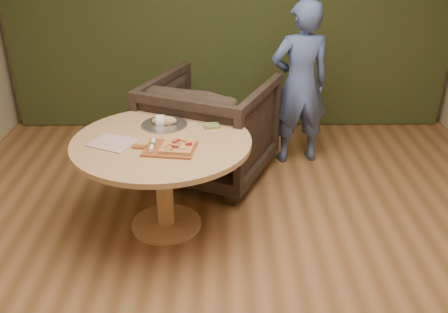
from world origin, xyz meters
name	(u,v)px	position (x,y,z in m)	size (l,w,h in m)	color
room_shell	(240,89)	(0.00, 0.00, 1.40)	(5.04, 6.04, 2.84)	#98663D
curtain	(230,0)	(0.00, 2.90, 1.40)	(4.80, 0.14, 2.78)	#293217
pedestal_table	(163,157)	(-0.54, 0.78, 0.61)	(1.32, 1.32, 0.75)	tan
pizza_paddle	(169,149)	(-0.47, 0.61, 0.76)	(0.46, 0.33, 0.01)	#9A5027
flatbread_pizza	(178,146)	(-0.40, 0.61, 0.78)	(0.25, 0.25, 0.04)	tan
cutlery_roll	(152,145)	(-0.58, 0.62, 0.78)	(0.03, 0.20, 0.03)	silver
newspaper	(113,143)	(-0.88, 0.72, 0.76)	(0.30, 0.25, 0.01)	white
serving_tray	(165,125)	(-0.54, 1.04, 0.76)	(0.36, 0.36, 0.02)	silver
bread_roll	(163,121)	(-0.55, 1.04, 0.79)	(0.19, 0.09, 0.09)	tan
green_packet	(212,126)	(-0.17, 1.02, 0.76)	(0.12, 0.10, 0.02)	#59642D
armchair	(210,123)	(-0.20, 1.64, 0.52)	(1.01, 0.95, 1.04)	black
person_standing	(300,84)	(0.64, 1.95, 0.78)	(0.57, 0.38, 1.57)	#485D9C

